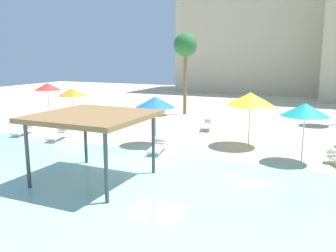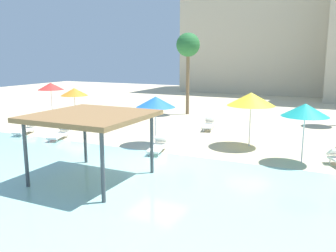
# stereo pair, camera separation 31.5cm
# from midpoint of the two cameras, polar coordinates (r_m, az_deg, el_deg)

# --- Properties ---
(ground_plane) EXTENTS (80.00, 80.00, 0.00)m
(ground_plane) POSITION_cam_midpoint_polar(r_m,az_deg,el_deg) (16.32, -1.45, -5.80)
(ground_plane) COLOR beige
(lagoon_water) EXTENTS (44.00, 13.50, 0.04)m
(lagoon_water) POSITION_cam_midpoint_polar(r_m,az_deg,el_deg) (12.15, -12.99, -12.08)
(lagoon_water) COLOR #99D1C6
(lagoon_water) RESTS_ON ground
(shade_pavilion) EXTENTS (4.05, 4.05, 2.62)m
(shade_pavilion) POSITION_cam_midpoint_polar(r_m,az_deg,el_deg) (13.73, -11.48, 1.26)
(shade_pavilion) COLOR #42474C
(shade_pavilion) RESTS_ON ground
(beach_umbrella_blue_0) EXTENTS (2.10, 2.10, 2.64)m
(beach_umbrella_blue_0) POSITION_cam_midpoint_polar(r_m,az_deg,el_deg) (19.01, -1.50, 3.85)
(beach_umbrella_blue_0) COLOR silver
(beach_umbrella_blue_0) RESTS_ON ground
(beach_umbrella_teal_1) EXTENTS (2.07, 2.07, 2.69)m
(beach_umbrella_teal_1) POSITION_cam_midpoint_polar(r_m,az_deg,el_deg) (16.92, 21.47, 2.37)
(beach_umbrella_teal_1) COLOR silver
(beach_umbrella_teal_1) RESTS_ON ground
(beach_umbrella_yellow_2) EXTENTS (2.50, 2.50, 2.87)m
(beach_umbrella_yellow_2) POSITION_cam_midpoint_polar(r_m,az_deg,el_deg) (19.27, 13.51, 4.17)
(beach_umbrella_yellow_2) COLOR silver
(beach_umbrella_yellow_2) RESTS_ON ground
(beach_umbrella_red_3) EXTENTS (2.05, 2.05, 2.64)m
(beach_umbrella_red_3) POSITION_cam_midpoint_polar(r_m,az_deg,el_deg) (30.21, -17.85, 6.02)
(beach_umbrella_red_3) COLOR silver
(beach_umbrella_red_3) RESTS_ON ground
(beach_umbrella_orange_6) EXTENTS (1.97, 1.97, 2.48)m
(beach_umbrella_orange_6) POSITION_cam_midpoint_polar(r_m,az_deg,el_deg) (26.55, -14.34, 5.27)
(beach_umbrella_orange_6) COLOR silver
(beach_umbrella_orange_6) RESTS_ON ground
(lounge_chair_2) EXTENTS (1.14, 1.99, 0.74)m
(lounge_chair_2) POSITION_cam_midpoint_polar(r_m,az_deg,el_deg) (21.55, -16.44, -1.18)
(lounge_chair_2) COLOR white
(lounge_chair_2) RESTS_ON ground
(lounge_chair_3) EXTENTS (1.00, 1.98, 0.74)m
(lounge_chair_3) POSITION_cam_midpoint_polar(r_m,az_deg,el_deg) (17.90, -1.12, -3.17)
(lounge_chair_3) COLOR white
(lounge_chair_3) RESTS_ON ground
(lounge_chair_4) EXTENTS (1.14, 1.99, 0.74)m
(lounge_chair_4) POSITION_cam_midpoint_polar(r_m,az_deg,el_deg) (23.64, -21.35, -0.43)
(lounge_chair_4) COLOR white
(lounge_chair_4) RESTS_ON ground
(lounge_chair_5) EXTENTS (0.99, 1.98, 0.74)m
(lounge_chair_5) POSITION_cam_midpoint_polar(r_m,az_deg,el_deg) (23.65, 6.88, 0.26)
(lounge_chair_5) COLOR white
(lounge_chair_5) RESTS_ON ground
(palm_tree_2) EXTENTS (1.90, 1.90, 6.56)m
(palm_tree_2) POSITION_cam_midpoint_polar(r_m,az_deg,el_deg) (29.44, 3.52, 12.43)
(palm_tree_2) COLOR brown
(palm_tree_2) RESTS_ON ground
(hotel_block_0) EXTENTS (17.96, 11.00, 15.39)m
(hotel_block_0) POSITION_cam_midpoint_polar(r_m,az_deg,el_deg) (51.12, 14.22, 14.07)
(hotel_block_0) COLOR beige
(hotel_block_0) RESTS_ON ground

